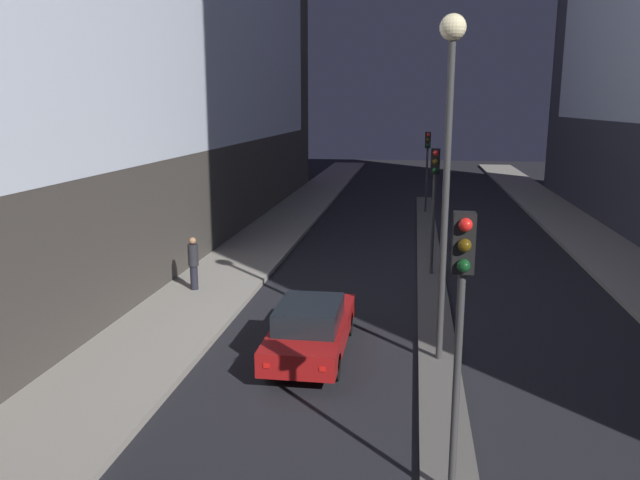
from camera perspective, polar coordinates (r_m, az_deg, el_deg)
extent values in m
cube|color=#56544F|center=(25.23, 10.00, -2.00)|extent=(0.98, 35.05, 0.13)
cylinder|color=#383838|center=(10.06, 12.36, -13.03)|extent=(0.12, 0.12, 3.66)
cube|color=black|center=(9.32, 12.99, -0.24)|extent=(0.32, 0.28, 0.90)
sphere|color=red|center=(9.09, 13.17, 1.36)|extent=(0.20, 0.20, 0.20)
sphere|color=#4C380A|center=(9.15, 13.08, -0.48)|extent=(0.20, 0.20, 0.20)
sphere|color=#0F3D19|center=(9.22, 12.99, -2.30)|extent=(0.20, 0.20, 0.20)
cylinder|color=#383838|center=(22.92, 10.28, 1.40)|extent=(0.12, 0.12, 3.66)
cube|color=black|center=(22.60, 10.50, 7.09)|extent=(0.32, 0.28, 0.90)
sphere|color=red|center=(22.40, 10.54, 7.81)|extent=(0.20, 0.20, 0.20)
sphere|color=#4C380A|center=(22.42, 10.51, 7.05)|extent=(0.20, 0.20, 0.20)
sphere|color=#0F3D19|center=(22.45, 10.48, 6.29)|extent=(0.20, 0.20, 0.20)
cylinder|color=#383838|center=(36.44, 9.71, 5.42)|extent=(0.12, 0.12, 3.66)
cube|color=black|center=(36.25, 9.84, 9.00)|extent=(0.32, 0.28, 0.90)
sphere|color=red|center=(36.05, 9.86, 9.46)|extent=(0.20, 0.20, 0.20)
sphere|color=#4C380A|center=(36.07, 9.84, 8.99)|extent=(0.20, 0.20, 0.20)
sphere|color=#0F3D19|center=(36.09, 9.82, 8.51)|extent=(0.20, 0.20, 0.20)
cylinder|color=#383838|center=(14.79, 11.38, 3.08)|extent=(0.16, 0.16, 7.56)
sphere|color=#F9EAB2|center=(14.70, 12.06, 18.48)|extent=(0.59, 0.59, 0.59)
cube|color=maroon|center=(15.94, -0.77, -8.30)|extent=(1.77, 4.68, 0.58)
cube|color=black|center=(15.43, -0.98, -6.81)|extent=(1.50, 2.11, 0.54)
cube|color=red|center=(13.92, -4.92, -11.38)|extent=(0.14, 0.04, 0.10)
cube|color=red|center=(13.70, 0.23, -11.73)|extent=(0.14, 0.04, 0.10)
cylinder|color=black|center=(17.51, -2.52, -7.39)|extent=(0.22, 0.64, 0.64)
cylinder|color=black|center=(17.30, 2.58, -7.65)|extent=(0.22, 0.64, 0.64)
cylinder|color=black|center=(14.87, -4.69, -11.11)|extent=(0.22, 0.64, 0.64)
cylinder|color=black|center=(14.62, 1.36, -11.50)|extent=(0.22, 0.64, 0.64)
cylinder|color=black|center=(21.17, -11.44, -3.38)|extent=(0.25, 0.25, 0.81)
cylinder|color=#232328|center=(20.98, -11.53, -1.35)|extent=(0.34, 0.34, 0.72)
sphere|color=#9E704C|center=(20.87, -11.58, -0.07)|extent=(0.24, 0.24, 0.24)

